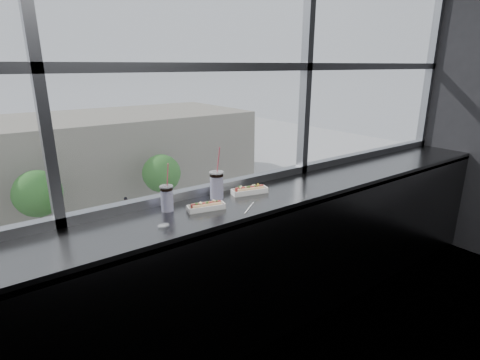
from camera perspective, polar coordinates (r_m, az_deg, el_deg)
wall_back_lower at (r=3.02m, az=-5.02°, el=-11.92°), size 6.00×0.00×6.00m
window_glass at (r=2.67m, az=-6.32°, el=23.18°), size 6.00×0.00×6.00m
window_mullions at (r=2.66m, az=-6.08°, el=23.22°), size 6.00×0.08×2.40m
counter at (r=2.59m, az=-2.15°, el=-4.27°), size 6.00×0.55×0.06m
counter_fascia at (r=2.64m, az=1.21°, el=-16.48°), size 6.00×0.04×1.04m
hotdog_tray_left at (r=2.48m, az=-5.19°, el=-3.99°), size 0.26×0.14×0.06m
hotdog_tray_right at (r=2.77m, az=1.49°, el=-1.53°), size 0.28×0.15×0.07m
soda_cup_left at (r=2.48m, az=-11.09°, el=-2.55°), size 0.09×0.09×0.32m
soda_cup_right at (r=2.65m, az=-3.58°, el=-0.57°), size 0.10×0.10×0.38m
loose_straw at (r=2.50m, az=1.42°, el=-4.24°), size 0.17×0.13×0.01m
wrapper at (r=2.26m, az=-11.59°, el=-6.78°), size 0.08×0.06×0.02m
street_asphalt at (r=25.82m, az=-28.93°, el=-15.42°), size 80.00×10.00×0.06m
far_sidewalk at (r=32.98m, az=-30.93°, el=-8.67°), size 80.00×6.00×0.04m
car_near_d at (r=22.83m, az=-13.87°, el=-14.75°), size 3.00×6.60×2.16m
car_near_c at (r=21.92m, az=-27.83°, el=-18.37°), size 3.07×5.84×1.86m
car_far_b at (r=29.06m, az=-26.66°, el=-9.17°), size 2.65×5.88×1.93m
car_far_c at (r=31.19m, az=-10.91°, el=-5.55°), size 3.47×6.78×2.17m
car_near_e at (r=26.29m, az=2.29°, el=-9.98°), size 3.06×6.06×1.94m
pedestrian_b at (r=32.45m, az=-32.12°, el=-7.28°), size 0.67×0.89×2.01m
pedestrian_d at (r=34.46m, az=-16.95°, el=-3.70°), size 0.76×1.02×2.29m
pedestrian_c at (r=33.38m, az=-25.63°, el=-5.69°), size 0.87×0.65×1.96m
tree_center at (r=31.83m, az=-28.44°, el=-1.86°), size 3.57×3.57×5.57m
tree_right at (r=34.38m, az=-11.87°, el=0.98°), size 3.45×3.45×5.39m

